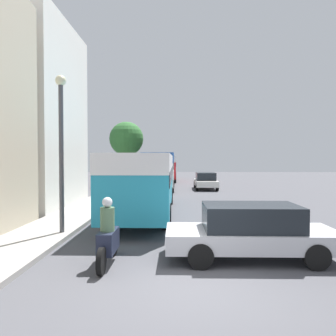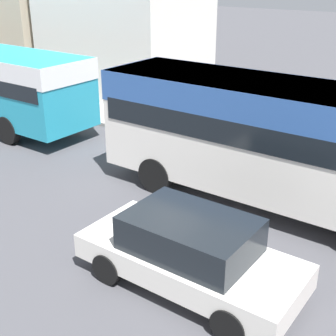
# 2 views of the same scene
# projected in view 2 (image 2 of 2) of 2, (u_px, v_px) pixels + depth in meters

# --- Properties ---
(bus_following) EXTENTS (2.54, 9.06, 3.18)m
(bus_following) POSITION_uv_depth(u_px,v_px,m) (274.00, 129.00, 11.46)
(bus_following) COLOR silver
(bus_following) RESTS_ON ground_plane
(car_crossing) EXTENTS (1.92, 4.33, 1.49)m
(car_crossing) POSITION_uv_depth(u_px,v_px,m) (190.00, 251.00, 8.83)
(car_crossing) COLOR silver
(car_crossing) RESTS_ON ground_plane
(pedestrian_near_curb) EXTENTS (0.34, 0.34, 1.61)m
(pedestrian_near_curb) POSITION_uv_depth(u_px,v_px,m) (165.00, 101.00, 17.98)
(pedestrian_near_curb) COLOR #232838
(pedestrian_near_curb) RESTS_ON sidewalk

